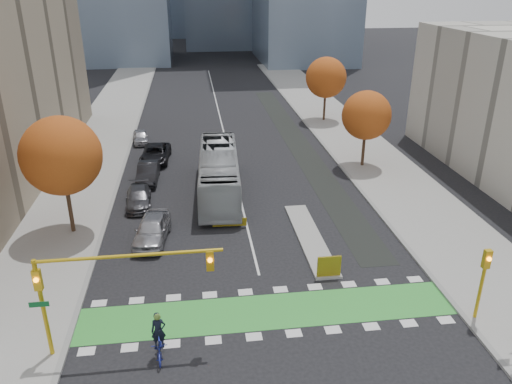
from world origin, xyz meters
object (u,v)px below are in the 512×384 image
object	(u,v)px
hazard_board	(329,266)
tree_east_far	(326,78)
traffic_signal_east	(484,274)
parked_car_e	(141,137)
parked_car_a	(152,229)
parked_car_b	(148,173)
tree_east_near	(366,115)
traffic_signal_west	(99,279)
bus	(219,173)
parked_car_d	(155,154)
tree_west	(61,156)
cyclist	(160,342)
parked_car_c	(138,198)

from	to	relation	value
hazard_board	tree_east_far	xyz separation A→B (m)	(8.50, 33.80, 4.44)
traffic_signal_east	parked_car_e	world-z (taller)	traffic_signal_east
parked_car_a	parked_car_b	size ratio (longest dim) A/B	1.05
tree_east_far	tree_east_near	bearing A→B (deg)	-91.79
traffic_signal_west	bus	world-z (taller)	traffic_signal_west
parked_car_d	tree_west	bearing A→B (deg)	-105.23
hazard_board	tree_east_near	world-z (taller)	tree_east_near
tree_east_far	traffic_signal_west	bearing A→B (deg)	-117.95
tree_east_near	parked_car_d	distance (m)	19.94
bus	traffic_signal_west	bearing A→B (deg)	-106.48
traffic_signal_west	traffic_signal_east	bearing A→B (deg)	0.01
hazard_board	traffic_signal_east	bearing A→B (deg)	-35.92
cyclist	parked_car_b	xyz separation A→B (m)	(-1.99, 22.07, -0.01)
parked_car_b	traffic_signal_east	bearing A→B (deg)	-48.08
hazard_board	traffic_signal_east	distance (m)	8.26
tree_east_near	parked_car_a	bearing A→B (deg)	-147.30
tree_east_far	parked_car_a	xyz separation A→B (m)	(-19.00, -27.88, -4.38)
cyclist	tree_east_far	bearing A→B (deg)	62.86
tree_east_near	parked_car_e	distance (m)	23.64
tree_east_near	bus	distance (m)	14.61
traffic_signal_west	parked_car_a	bearing A→B (deg)	82.34
traffic_signal_west	parked_car_d	size ratio (longest dim) A/B	1.55
cyclist	parked_car_b	world-z (taller)	cyclist
cyclist	parked_car_a	distance (m)	11.32
tree_east_near	tree_east_far	size ratio (longest dim) A/B	0.92
hazard_board	parked_car_a	distance (m)	12.06
parked_car_c	parked_car_a	bearing A→B (deg)	-80.24
traffic_signal_east	parked_car_e	bearing A→B (deg)	120.96
hazard_board	parked_car_d	xyz separation A→B (m)	(-11.11, 21.72, -0.04)
tree_west	tree_east_far	xyz separation A→B (m)	(24.50, 26.00, -0.38)
tree_west	traffic_signal_west	distance (m)	13.25
tree_east_far	traffic_signal_west	world-z (taller)	tree_east_far
hazard_board	parked_car_a	bearing A→B (deg)	150.58
traffic_signal_east	parked_car_e	size ratio (longest dim) A/B	1.05
parked_car_d	parked_car_e	xyz separation A→B (m)	(-1.89, 6.08, -0.10)
traffic_signal_east	parked_car_a	size ratio (longest dim) A/B	0.81
tree_west	parked_car_a	xyz separation A→B (m)	(5.50, -1.88, -4.76)
cyclist	parked_car_b	bearing A→B (deg)	92.68
hazard_board	parked_car_a	size ratio (longest dim) A/B	0.28
tree_east_far	cyclist	bearing A→B (deg)	-114.68
bus	tree_east_near	bearing A→B (deg)	21.35
parked_car_b	parked_car_e	size ratio (longest dim) A/B	1.23
cyclist	parked_car_b	size ratio (longest dim) A/B	0.50
hazard_board	traffic_signal_west	size ratio (longest dim) A/B	0.16
parked_car_b	parked_car_e	xyz separation A→B (m)	(-1.52, 11.08, -0.12)
hazard_board	tree_west	size ratio (longest dim) A/B	0.17
tree_east_near	parked_car_a	distance (m)	22.35
parked_car_d	traffic_signal_east	bearing A→B (deg)	-52.19
traffic_signal_west	cyclist	distance (m)	4.10
parked_car_a	parked_car_e	bearing A→B (deg)	103.91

